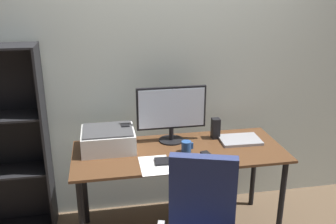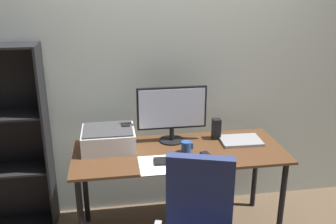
{
  "view_description": "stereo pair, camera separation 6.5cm",
  "coord_description": "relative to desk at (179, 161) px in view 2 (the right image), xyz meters",
  "views": [
    {
      "loc": [
        -0.55,
        -2.52,
        1.96
      ],
      "look_at": [
        -0.08,
        0.05,
        1.04
      ],
      "focal_mm": 39.83,
      "sensor_mm": 36.0,
      "label": 1
    },
    {
      "loc": [
        -0.49,
        -2.53,
        1.96
      ],
      "look_at": [
        -0.08,
        0.05,
        1.04
      ],
      "focal_mm": 39.83,
      "sensor_mm": 36.0,
      "label": 2
    }
  ],
  "objects": [
    {
      "name": "monitor",
      "position": [
        -0.03,
        0.19,
        0.35
      ],
      "size": [
        0.55,
        0.2,
        0.45
      ],
      "color": "black",
      "rests_on": "desk"
    },
    {
      "name": "speaker_right",
      "position": [
        0.34,
        0.18,
        0.17
      ],
      "size": [
        0.06,
        0.07,
        0.17
      ],
      "primitive_type": "cube",
      "color": "black",
      "rests_on": "desk"
    },
    {
      "name": "mouse",
      "position": [
        0.17,
        -0.15,
        0.1
      ],
      "size": [
        0.08,
        0.11,
        0.03
      ],
      "primitive_type": "cube",
      "rotation": [
        0.0,
        0.0,
        0.22
      ],
      "color": "black",
      "rests_on": "desk"
    },
    {
      "name": "desk",
      "position": [
        0.0,
        0.0,
        0.0
      ],
      "size": [
        1.61,
        0.66,
        0.74
      ],
      "color": "#56351E",
      "rests_on": "ground"
    },
    {
      "name": "laptop",
      "position": [
        0.52,
        0.08,
        0.1
      ],
      "size": [
        0.33,
        0.24,
        0.02
      ],
      "primitive_type": "cube",
      "rotation": [
        0.0,
        0.0,
        -0.03
      ],
      "color": "#99999E",
      "rests_on": "desk"
    },
    {
      "name": "paper_sheet",
      "position": [
        -0.22,
        -0.21,
        0.09
      ],
      "size": [
        0.21,
        0.3,
        0.0
      ],
      "primitive_type": "cube",
      "rotation": [
        0.0,
        0.0,
        -0.0
      ],
      "color": "white",
      "rests_on": "desk"
    },
    {
      "name": "back_wall",
      "position": [
        0.0,
        0.5,
        0.65
      ],
      "size": [
        6.4,
        0.1,
        2.6
      ],
      "primitive_type": "cube",
      "color": "beige",
      "rests_on": "ground"
    },
    {
      "name": "coffee_mug",
      "position": [
        0.05,
        -0.04,
        0.13
      ],
      "size": [
        0.09,
        0.07,
        0.09
      ],
      "color": "#285193",
      "rests_on": "desk"
    },
    {
      "name": "keyboard",
      "position": [
        -0.07,
        -0.18,
        0.1
      ],
      "size": [
        0.29,
        0.12,
        0.02
      ],
      "primitive_type": "cube",
      "rotation": [
        0.0,
        0.0,
        -0.05
      ],
      "color": "black",
      "rests_on": "desk"
    },
    {
      "name": "printer",
      "position": [
        -0.53,
        0.13,
        0.17
      ],
      "size": [
        0.4,
        0.34,
        0.16
      ],
      "color": "silver",
      "rests_on": "desk"
    },
    {
      "name": "speaker_left",
      "position": [
        -0.39,
        0.18,
        0.17
      ],
      "size": [
        0.06,
        0.07,
        0.17
      ],
      "primitive_type": "cube",
      "color": "black",
      "rests_on": "desk"
    }
  ]
}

